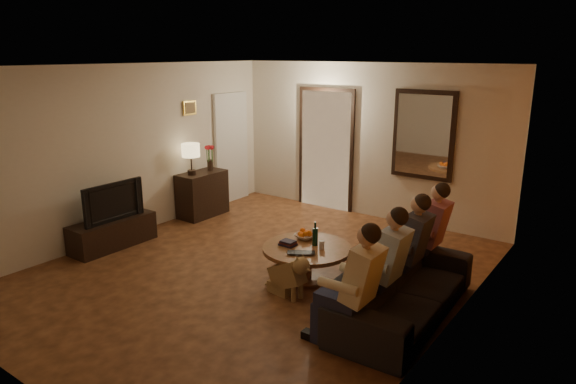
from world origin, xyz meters
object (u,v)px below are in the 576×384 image
Objects in this scene: sofa at (404,288)px; dog at (287,273)px; bowl at (305,236)px; tv_stand at (113,233)px; coffee_table at (307,264)px; person_c at (408,253)px; dresser at (202,194)px; person_a at (356,293)px; person_d at (428,238)px; wine_bottle at (315,233)px; tv at (110,201)px; person_b at (385,271)px; laptop at (301,255)px; table_lamp at (191,159)px.

sofa is 3.92× the size of dog.
sofa is at bearing -12.51° from bowl.
tv_stand is 1.14× the size of coffee_table.
tv_stand is 1.04× the size of person_c.
tv_stand is 2.24× the size of dog.
dresser is 1.84m from tv_stand.
person_a is 4.63× the size of bowl.
person_c is 1.09× the size of coffee_table.
person_d is (-0.10, 0.90, 0.28)m from sofa.
tv is at bearing -165.15° from wine_bottle.
person_b is (-0.10, -0.30, 0.28)m from sofa.
coffee_table reaches higher than tv_stand.
person_a is at bearing -39.52° from coffee_table.
wine_bottle is (0.01, 0.57, 0.32)m from dog.
sofa is 6.67× the size of laptop.
person_c reaches higher than wine_bottle.
person_a and person_b have the same top height.
bowl is at bearing 86.70° from laptop.
tv is at bearing 95.75° from sofa.
wine_bottle is at bearing 156.42° from person_b.
laptop is (-1.13, 0.14, -0.14)m from person_b.
wine_bottle is (3.00, 0.80, -0.09)m from tv.
tv_stand is 3.81× the size of laptop.
wine_bottle reaches higher than laptop.
table_lamp is at bearing 74.43° from sofa.
laptop is (3.05, -1.42, 0.08)m from dresser.
wine_bottle is at bearing 78.49° from sofa.
person_b is 1.15m from laptop.
laptop is at bearing -82.50° from wine_bottle.
person_b is at bearing -39.37° from laptop.
coffee_table is 0.40m from wine_bottle.
person_b is 1.20m from person_d.
table_lamp reaches higher than person_d.
coffee_table is (-1.23, -0.18, -0.38)m from person_c.
tv_stand is 4.21m from person_a.
tv_stand is 4.84× the size of bowl.
dresser is 2.79× the size of wine_bottle.
sofa is 1.34m from dog.
person_c is 1.23m from laptop.
person_a is 3.65× the size of laptop.
person_c is at bearing -12.87° from dresser.
tv reaches higher than sofa.
sofa is at bearing -83.66° from person_d.
person_c is 1.18m from wine_bottle.
tv is at bearing -160.50° from person_d.
bowl is at bearing -18.38° from dresser.
table_lamp is 0.45× the size of person_a.
person_d is (0.00, 0.60, 0.00)m from person_c.
laptop reaches higher than coffee_table.
laptop is at bearing -60.75° from bowl.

